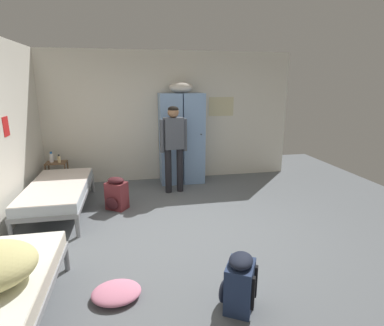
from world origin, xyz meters
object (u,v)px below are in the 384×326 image
Objects in this scene: backpack_navy at (239,283)px; water_bottle at (51,158)px; backpack_maroon at (116,194)px; clothes_pile_pink at (116,292)px; locker_bank at (182,137)px; bed_left_rear at (58,191)px; lotion_bottle at (59,159)px; shelf_unit at (57,173)px; person_traveler at (174,141)px.

water_bottle is at bearing 122.63° from backpack_navy.
backpack_maroon is 1.13× the size of clothes_pile_pink.
water_bottle is (-2.55, -0.07, -0.31)m from locker_bank.
locker_bank reaches higher than bed_left_rear.
lotion_bottle reaches higher than backpack_maroon.
shelf_unit is 3.66m from clothes_pile_pink.
backpack_navy is at bearing -58.60° from lotion_bottle.
backpack_maroon is at bearing -46.16° from lotion_bottle.
bed_left_rear reaches higher than clothes_pile_pink.
backpack_navy is at bearing -65.32° from backpack_maroon.
lotion_bottle is 1.61m from backpack_maroon.
backpack_maroon is at bearing 91.91° from clothes_pile_pink.
locker_bank is at bearing 3.07° from lotion_bottle.
person_traveler is at bearing 71.24° from clothes_pile_pink.
person_traveler is 3.38× the size of clothes_pile_pink.
locker_bank is 3.63× the size of shelf_unit.
clothes_pile_pink is (0.08, -2.26, -0.21)m from backpack_maroon.
lotion_bottle is 3.63m from clothes_pile_pink.
locker_bank is 10.13× the size of water_bottle.
backpack_navy is at bearing -51.39° from bed_left_rear.
locker_bank reaches higher than clothes_pile_pink.
person_traveler is at bearing 17.64° from bed_left_rear.
clothes_pile_pink is at bearing -88.09° from backpack_maroon.
clothes_pile_pink is (1.23, -3.43, -0.29)m from shelf_unit.
locker_bank reaches higher than backpack_navy.
shelf_unit is 1.04× the size of backpack_navy.
locker_bank is 2.57m from water_bottle.
water_bottle is (-0.08, 0.02, 0.31)m from shelf_unit.
backpack_maroon is (1.16, -1.17, -0.09)m from shelf_unit.
lotion_bottle is 0.32× the size of clothes_pile_pink.
backpack_maroon reaches higher than bed_left_rear.
bed_left_rear is at bearing 178.61° from backpack_maroon.
locker_bank is at bearing 88.43° from backpack_navy.
lotion_bottle is at bearing 108.93° from clothes_pile_pink.
locker_bank is at bearing 29.18° from bed_left_rear.
backpack_navy is (2.44, -3.81, -0.40)m from water_bottle.
locker_bank is at bearing 67.86° from person_traveler.
clothes_pile_pink is at bearing -108.76° from person_traveler.
water_bottle is 1.32× the size of lotion_bottle.
shelf_unit reaches higher than backpack_navy.
backpack_navy is (1.20, -2.62, 0.00)m from backpack_maroon.
backpack_navy is (2.11, -2.64, -0.12)m from bed_left_rear.
locker_bank is 2.42m from lotion_bottle.
water_bottle is 3.74m from clothes_pile_pink.
person_traveler is 2.99× the size of backpack_maroon.
bed_left_rear is 3.45× the size of backpack_navy.
locker_bank is 4.26× the size of clothes_pile_pink.
clothes_pile_pink is at bearing 162.06° from backpack_navy.
lotion_bottle is (-2.15, 0.48, -0.35)m from person_traveler.
person_traveler is (-0.25, -0.61, 0.02)m from locker_bank.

